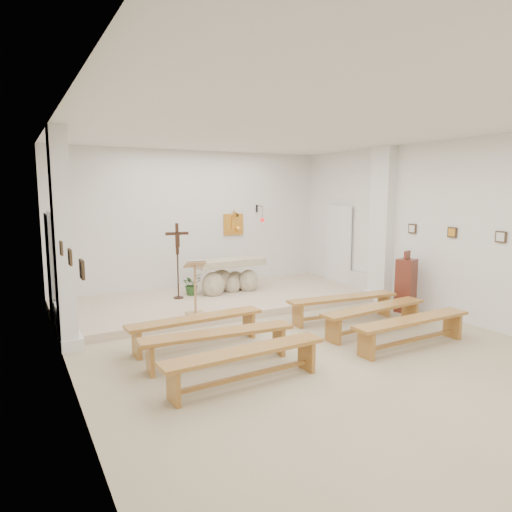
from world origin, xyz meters
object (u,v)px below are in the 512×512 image
bench_right_third (412,326)px  bench_right_second (374,313)px  bench_left_third (246,358)px  lectern (195,287)px  bench_right_front (343,303)px  bench_left_front (196,324)px  bench_left_second (218,339)px  crucifix_stand (178,255)px  altar (229,278)px  donation_pedestal (406,285)px

bench_right_third → bench_right_second: bearing=88.8°
bench_left_third → bench_right_third: bearing=-2.5°
lectern → bench_right_third: lectern is taller
lectern → bench_right_second: (2.56, -2.14, -0.32)m
bench_right_front → bench_left_front: bearing=-174.5°
bench_left_second → bench_right_second: bearing=5.0°
bench_left_front → bench_right_front: size_ratio=1.00×
crucifix_stand → bench_right_front: bearing=-42.9°
bench_right_third → bench_left_third: bearing=178.8°
lectern → bench_left_third: bearing=-93.5°
bench_left_front → bench_right_front: (3.03, 0.00, 0.00)m
altar → bench_left_second: altar is taller
bench_right_second → bench_right_third: (0.00, -0.87, 0.00)m
donation_pedestal → bench_left_front: size_ratio=0.56×
bench_left_front → bench_left_second: 0.87m
bench_left_front → bench_left_third: bearing=-93.0°
donation_pedestal → bench_left_front: 4.62m
bench_left_second → bench_left_third: same height
altar → bench_right_second: bearing=-75.2°
altar → bench_left_second: bearing=-119.5°
altar → bench_left_third: bearing=-114.9°
altar → bench_right_third: 4.70m
donation_pedestal → bench_right_third: bearing=-154.2°
altar → bench_left_front: altar is taller
lectern → bench_left_second: lectern is taller
bench_right_front → bench_left_third: same height
crucifix_stand → lectern: bearing=-90.3°
lectern → crucifix_stand: (0.16, 1.47, 0.43)m
lectern → donation_pedestal: (4.14, -1.36, -0.12)m
bench_left_second → bench_right_second: 3.03m
altar → donation_pedestal: 3.98m
altar → bench_right_front: 3.03m
donation_pedestal → bench_left_third: size_ratio=0.56×
bench_left_front → bench_right_front: 3.03m
bench_right_front → bench_left_second: size_ratio=1.00×
donation_pedestal → bench_left_third: donation_pedestal is taller
bench_right_second → bench_left_third: (-3.03, -0.87, 0.00)m
bench_left_third → altar: bearing=64.8°
altar → bench_right_second: 3.86m
altar → bench_left_second: 4.15m
donation_pedestal → lectern: bearing=141.4°
crucifix_stand → bench_right_second: crucifix_stand is taller
bench_right_front → bench_right_third: (-0.00, -1.74, 0.00)m
bench_left_third → bench_left_front: bearing=87.5°
bench_right_second → bench_right_third: bearing=-95.3°
crucifix_stand → donation_pedestal: bearing=-29.6°
donation_pedestal → bench_right_front: 1.60m
lectern → crucifix_stand: 1.54m
bench_left_third → crucifix_stand: bearing=79.4°
bench_left_front → bench_right_front: bearing=-3.0°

